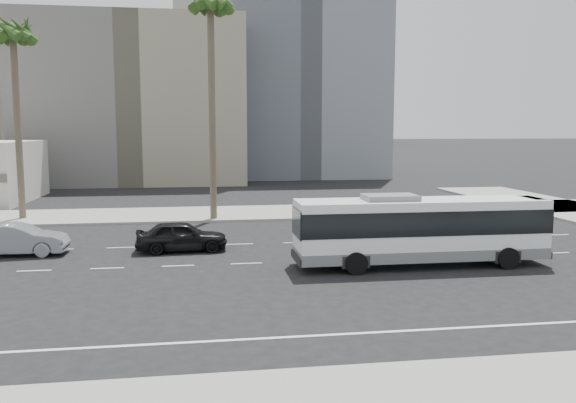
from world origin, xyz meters
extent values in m
plane|color=black|center=(0.00, 0.00, 0.00)|extent=(700.00, 700.00, 0.00)
cube|color=gray|center=(0.00, 15.50, 0.07)|extent=(120.00, 7.00, 0.15)
cube|color=slate|center=(-12.00, 45.00, 9.00)|extent=(24.00, 18.00, 18.00)
cube|color=slate|center=(8.00, 52.00, 13.00)|extent=(20.00, 20.00, 26.00)
cube|color=#B6B29E|center=(-2.00, 250.00, 22.00)|extent=(42.00, 42.00, 44.00)
cube|color=#B6B29E|center=(-2.00, 250.00, 60.00)|extent=(26.00, 26.00, 32.00)
cube|color=#53565D|center=(45.00, 230.00, 35.00)|extent=(26.00, 26.00, 70.00)
cube|color=#53565D|center=(70.00, 260.00, 30.00)|extent=(22.00, 22.00, 60.00)
cube|color=white|center=(4.52, -1.45, 1.70)|extent=(10.95, 2.44, 2.45)
cube|color=black|center=(4.52, -1.45, 2.03)|extent=(11.01, 2.50, 1.04)
cube|color=slate|center=(4.52, -1.45, 0.61)|extent=(10.97, 2.48, 0.47)
cube|color=slate|center=(3.11, -1.45, 3.02)|extent=(2.27, 1.52, 0.28)
cube|color=#262628|center=(9.71, -1.45, 2.78)|extent=(0.57, 1.70, 0.28)
cylinder|color=black|center=(8.01, -2.65, 0.47)|extent=(0.94, 0.28, 0.94)
cylinder|color=black|center=(8.01, -0.24, 0.47)|extent=(0.94, 0.28, 0.94)
cylinder|color=black|center=(1.32, -2.65, 0.47)|extent=(0.94, 0.28, 0.94)
cylinder|color=black|center=(1.32, -0.24, 0.47)|extent=(0.94, 0.28, 0.94)
imported|color=black|center=(-5.92, 3.21, 0.76)|extent=(2.00, 4.52, 1.51)
imported|color=gray|center=(-13.64, 3.42, 0.76)|extent=(1.66, 4.63, 1.52)
cylinder|color=brown|center=(-4.12, 12.94, 6.91)|extent=(0.38, 0.38, 13.81)
cylinder|color=brown|center=(-16.62, 14.95, 5.98)|extent=(0.38, 0.38, 11.96)
camera|label=1|loc=(-5.00, -25.49, 5.93)|focal=36.47mm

